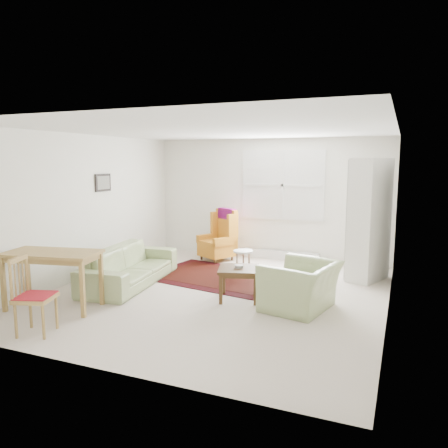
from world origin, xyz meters
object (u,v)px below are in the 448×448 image
at_px(wingback_chair, 217,235).
at_px(cabinet, 370,220).
at_px(sofa, 130,259).
at_px(coffee_table, 239,283).
at_px(armchair, 301,281).
at_px(desk_chair, 35,296).
at_px(stool, 243,263).
at_px(desk, 53,280).

relative_size(wingback_chair, cabinet, 0.51).
bearing_deg(wingback_chair, sofa, -78.90).
bearing_deg(sofa, coffee_table, -99.53).
height_order(armchair, coffee_table, armchair).
height_order(wingback_chair, desk_chair, wingback_chair).
distance_m(wingback_chair, desk_chair, 4.41).
relative_size(sofa, wingback_chair, 2.00).
xyz_separation_m(cabinet, desk_chair, (-3.44, -4.02, -0.58)).
xyz_separation_m(coffee_table, cabinet, (1.67, 1.88, 0.80)).
xyz_separation_m(wingback_chair, cabinet, (3.01, -0.37, 0.51)).
distance_m(coffee_table, desk_chair, 2.79).
height_order(coffee_table, stool, coffee_table).
distance_m(cabinet, desk, 5.13).
xyz_separation_m(stool, desk_chair, (-1.37, -3.42, 0.23)).
distance_m(coffee_table, stool, 1.35).
distance_m(stool, cabinet, 2.31).
bearing_deg(desk, sofa, 79.34).
distance_m(coffee_table, desk, 2.63).
bearing_deg(armchair, coffee_table, -82.54).
height_order(sofa, desk_chair, desk_chair).
height_order(coffee_table, desk, desk).
bearing_deg(cabinet, coffee_table, -110.35).
relative_size(coffee_table, stool, 1.26).
bearing_deg(coffee_table, sofa, 177.61).
relative_size(wingback_chair, desk_chair, 1.14).
xyz_separation_m(stool, desk, (-1.84, -2.64, 0.17)).
xyz_separation_m(armchair, cabinet, (0.73, 1.96, 0.65)).
bearing_deg(cabinet, sofa, -132.43).
relative_size(sofa, armchair, 2.10).
height_order(wingback_chair, cabinet, cabinet).
bearing_deg(sofa, desk_chair, 178.09).
distance_m(wingback_chair, cabinet, 3.08).
xyz_separation_m(sofa, desk_chair, (0.20, -2.22, 0.04)).
bearing_deg(wingback_chair, desk, -76.68).
xyz_separation_m(sofa, stool, (1.57, 1.20, -0.20)).
xyz_separation_m(coffee_table, stool, (-0.40, 1.28, -0.01)).
relative_size(armchair, stool, 2.17).
bearing_deg(desk_chair, armchair, -70.60).
bearing_deg(coffee_table, cabinet, 48.37).
bearing_deg(stool, sofa, -142.58).
distance_m(armchair, cabinet, 2.19).
height_order(desk, desk_chair, desk_chair).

